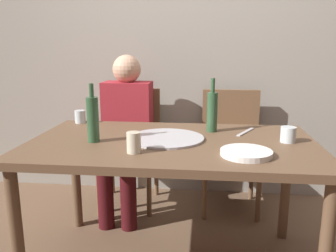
{
  "coord_description": "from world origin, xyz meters",
  "views": [
    {
      "loc": [
        0.17,
        -1.75,
        1.23
      ],
      "look_at": [
        -0.04,
        0.13,
        0.79
      ],
      "focal_mm": 36.94,
      "sensor_mm": 36.0,
      "label": 1
    }
  ],
  "objects_px": {
    "tumbler_far": "(288,135)",
    "table_knife": "(246,132)",
    "pizza_tray": "(166,138)",
    "beer_bottle": "(93,119)",
    "chair_right": "(230,142)",
    "guest_in_sweater": "(126,128)",
    "wine_glass": "(134,142)",
    "wine_bottle": "(212,111)",
    "plate_stack": "(246,153)",
    "chair_left": "(130,139)",
    "tumbler_near": "(80,117)",
    "dining_table": "(172,155)"
  },
  "relations": [
    {
      "from": "tumbler_far",
      "to": "table_knife",
      "type": "distance_m",
      "value": 0.27
    },
    {
      "from": "beer_bottle",
      "to": "tumbler_far",
      "type": "relative_size",
      "value": 3.78
    },
    {
      "from": "plate_stack",
      "to": "chair_right",
      "type": "xyz_separation_m",
      "value": [
        0.01,
        1.06,
        -0.24
      ]
    },
    {
      "from": "dining_table",
      "to": "beer_bottle",
      "type": "distance_m",
      "value": 0.46
    },
    {
      "from": "table_knife",
      "to": "chair_left",
      "type": "xyz_separation_m",
      "value": [
        -0.82,
        0.61,
        -0.23
      ]
    },
    {
      "from": "tumbler_far",
      "to": "guest_in_sweater",
      "type": "bearing_deg",
      "value": 147.43
    },
    {
      "from": "dining_table",
      "to": "tumbler_near",
      "type": "height_order",
      "value": "tumbler_near"
    },
    {
      "from": "pizza_tray",
      "to": "wine_bottle",
      "type": "bearing_deg",
      "value": 39.83
    },
    {
      "from": "wine_glass",
      "to": "wine_bottle",
      "type": "bearing_deg",
      "value": 51.4
    },
    {
      "from": "chair_left",
      "to": "wine_bottle",
      "type": "bearing_deg",
      "value": 135.78
    },
    {
      "from": "chair_left",
      "to": "dining_table",
      "type": "bearing_deg",
      "value": 116.26
    },
    {
      "from": "table_knife",
      "to": "dining_table",
      "type": "bearing_deg",
      "value": -33.12
    },
    {
      "from": "wine_glass",
      "to": "chair_right",
      "type": "xyz_separation_m",
      "value": [
        0.53,
        1.07,
        -0.28
      ]
    },
    {
      "from": "dining_table",
      "to": "tumbler_far",
      "type": "xyz_separation_m",
      "value": [
        0.6,
        0.04,
        0.12
      ]
    },
    {
      "from": "plate_stack",
      "to": "chair_left",
      "type": "bearing_deg",
      "value": 126.24
    },
    {
      "from": "beer_bottle",
      "to": "chair_right",
      "type": "relative_size",
      "value": 0.34
    },
    {
      "from": "tumbler_near",
      "to": "guest_in_sweater",
      "type": "relative_size",
      "value": 0.07
    },
    {
      "from": "table_knife",
      "to": "chair_left",
      "type": "relative_size",
      "value": 0.24
    },
    {
      "from": "tumbler_far",
      "to": "wine_glass",
      "type": "relative_size",
      "value": 0.82
    },
    {
      "from": "chair_right",
      "to": "guest_in_sweater",
      "type": "distance_m",
      "value": 0.81
    },
    {
      "from": "tumbler_near",
      "to": "table_knife",
      "type": "relative_size",
      "value": 0.37
    },
    {
      "from": "pizza_tray",
      "to": "tumbler_near",
      "type": "bearing_deg",
      "value": 150.04
    },
    {
      "from": "pizza_tray",
      "to": "wine_bottle",
      "type": "xyz_separation_m",
      "value": [
        0.25,
        0.21,
        0.12
      ]
    },
    {
      "from": "plate_stack",
      "to": "wine_bottle",
      "type": "bearing_deg",
      "value": 108.49
    },
    {
      "from": "chair_left",
      "to": "guest_in_sweater",
      "type": "relative_size",
      "value": 0.77
    },
    {
      "from": "tumbler_near",
      "to": "guest_in_sweater",
      "type": "bearing_deg",
      "value": 54.37
    },
    {
      "from": "tumbler_far",
      "to": "plate_stack",
      "type": "relative_size",
      "value": 0.34
    },
    {
      "from": "pizza_tray",
      "to": "table_knife",
      "type": "xyz_separation_m",
      "value": [
        0.44,
        0.2,
        -0.0
      ]
    },
    {
      "from": "wine_bottle",
      "to": "tumbler_far",
      "type": "relative_size",
      "value": 3.86
    },
    {
      "from": "beer_bottle",
      "to": "tumbler_near",
      "type": "xyz_separation_m",
      "value": [
        -0.23,
        0.44,
        -0.08
      ]
    },
    {
      "from": "wine_glass",
      "to": "guest_in_sweater",
      "type": "bearing_deg",
      "value": 105.61
    },
    {
      "from": "plate_stack",
      "to": "wine_glass",
      "type": "bearing_deg",
      "value": -178.67
    },
    {
      "from": "plate_stack",
      "to": "chair_left",
      "type": "relative_size",
      "value": 0.26
    },
    {
      "from": "tumbler_near",
      "to": "table_knife",
      "type": "height_order",
      "value": "tumbler_near"
    },
    {
      "from": "chair_left",
      "to": "chair_right",
      "type": "distance_m",
      "value": 0.78
    },
    {
      "from": "pizza_tray",
      "to": "plate_stack",
      "type": "height_order",
      "value": "plate_stack"
    },
    {
      "from": "beer_bottle",
      "to": "pizza_tray",
      "type": "bearing_deg",
      "value": 13.58
    },
    {
      "from": "pizza_tray",
      "to": "chair_left",
      "type": "distance_m",
      "value": 0.93
    },
    {
      "from": "tumbler_far",
      "to": "chair_left",
      "type": "bearing_deg",
      "value": 141.77
    },
    {
      "from": "dining_table",
      "to": "plate_stack",
      "type": "bearing_deg",
      "value": -31.19
    },
    {
      "from": "beer_bottle",
      "to": "tumbler_far",
      "type": "height_order",
      "value": "beer_bottle"
    },
    {
      "from": "beer_bottle",
      "to": "guest_in_sweater",
      "type": "height_order",
      "value": "guest_in_sweater"
    },
    {
      "from": "dining_table",
      "to": "beer_bottle",
      "type": "height_order",
      "value": "beer_bottle"
    },
    {
      "from": "tumbler_near",
      "to": "pizza_tray",
      "type": "bearing_deg",
      "value": -29.96
    },
    {
      "from": "wine_glass",
      "to": "chair_left",
      "type": "height_order",
      "value": "chair_left"
    },
    {
      "from": "dining_table",
      "to": "guest_in_sweater",
      "type": "relative_size",
      "value": 1.29
    },
    {
      "from": "wine_glass",
      "to": "chair_right",
      "type": "bearing_deg",
      "value": 63.73
    },
    {
      "from": "table_knife",
      "to": "pizza_tray",
      "type": "bearing_deg",
      "value": -37.75
    },
    {
      "from": "chair_right",
      "to": "plate_stack",
      "type": "bearing_deg",
      "value": 89.5
    },
    {
      "from": "beer_bottle",
      "to": "chair_right",
      "type": "height_order",
      "value": "beer_bottle"
    }
  ]
}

